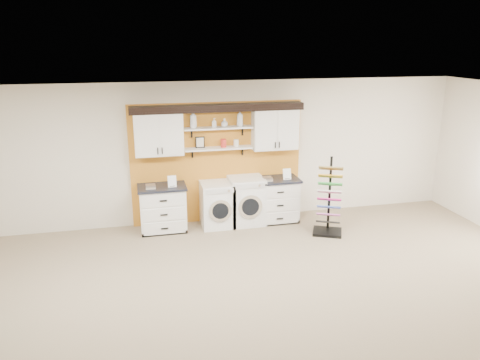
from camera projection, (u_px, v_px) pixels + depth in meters
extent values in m
plane|color=#7F7055|center=(274.00, 331.00, 5.94)|extent=(10.00, 10.00, 0.00)
plane|color=white|center=(280.00, 111.00, 5.13)|extent=(10.00, 10.00, 0.00)
plane|color=beige|center=(217.00, 152.00, 9.27)|extent=(10.00, 0.00, 10.00)
cube|color=#BD7520|center=(217.00, 163.00, 9.29)|extent=(3.40, 0.07, 2.40)
cube|color=silver|center=(159.00, 133.00, 8.70)|extent=(0.90, 0.34, 0.84)
cube|color=silver|center=(147.00, 135.00, 8.49)|extent=(0.42, 0.01, 0.78)
cube|color=silver|center=(171.00, 134.00, 8.58)|extent=(0.42, 0.01, 0.78)
cube|color=silver|center=(275.00, 128.00, 9.18)|extent=(0.90, 0.34, 0.84)
cube|color=silver|center=(266.00, 130.00, 8.97)|extent=(0.42, 0.01, 0.78)
cube|color=silver|center=(288.00, 129.00, 9.07)|extent=(0.42, 0.01, 0.78)
cube|color=silver|center=(218.00, 148.00, 9.04)|extent=(1.32, 0.28, 0.03)
cube|color=silver|center=(218.00, 128.00, 8.93)|extent=(1.32, 0.28, 0.03)
cube|color=black|center=(218.00, 107.00, 8.83)|extent=(3.30, 0.40, 0.10)
cube|color=black|center=(220.00, 111.00, 8.67)|extent=(3.30, 0.04, 0.04)
cube|color=black|center=(200.00, 142.00, 8.98)|extent=(0.18, 0.02, 0.22)
cube|color=beige|center=(200.00, 142.00, 8.97)|extent=(0.14, 0.01, 0.18)
cylinder|color=red|center=(223.00, 143.00, 9.04)|extent=(0.11, 0.11, 0.16)
cylinder|color=silver|center=(236.00, 143.00, 9.09)|extent=(0.10, 0.10, 0.14)
cube|color=silver|center=(163.00, 209.00, 8.98)|extent=(0.85, 0.60, 0.85)
cube|color=black|center=(165.00, 233.00, 8.84)|extent=(0.85, 0.06, 0.07)
cube|color=black|center=(162.00, 187.00, 8.85)|extent=(0.91, 0.66, 0.04)
cube|color=silver|center=(163.00, 201.00, 8.61)|extent=(0.78, 0.02, 0.24)
cube|color=silver|center=(164.00, 214.00, 8.69)|extent=(0.78, 0.02, 0.24)
cube|color=silver|center=(165.00, 228.00, 8.77)|extent=(0.78, 0.02, 0.24)
cube|color=silver|center=(275.00, 200.00, 9.46)|extent=(0.85, 0.60, 0.85)
cube|color=black|center=(279.00, 223.00, 9.33)|extent=(0.85, 0.06, 0.07)
cube|color=black|center=(276.00, 179.00, 9.34)|extent=(0.91, 0.66, 0.04)
cube|color=silver|center=(280.00, 192.00, 9.10)|extent=(0.78, 0.02, 0.24)
cube|color=silver|center=(280.00, 205.00, 9.18)|extent=(0.78, 0.02, 0.24)
cube|color=silver|center=(280.00, 218.00, 9.26)|extent=(0.78, 0.02, 0.24)
cube|color=white|center=(217.00, 204.00, 9.20)|extent=(0.63, 0.66, 0.88)
cube|color=silver|center=(220.00, 191.00, 8.78)|extent=(0.54, 0.02, 0.09)
cylinder|color=silver|center=(220.00, 211.00, 8.89)|extent=(0.44, 0.05, 0.44)
cylinder|color=black|center=(220.00, 211.00, 8.87)|extent=(0.31, 0.03, 0.31)
cube|color=white|center=(246.00, 200.00, 9.32)|extent=(0.68, 0.66, 0.95)
cube|color=silver|center=(250.00, 186.00, 8.89)|extent=(0.58, 0.02, 0.10)
cylinder|color=silver|center=(250.00, 207.00, 9.01)|extent=(0.48, 0.05, 0.48)
cylinder|color=black|center=(250.00, 207.00, 8.99)|extent=(0.34, 0.03, 0.34)
cube|color=black|center=(327.00, 232.00, 8.92)|extent=(0.67, 0.63, 0.05)
cube|color=black|center=(330.00, 193.00, 8.86)|extent=(0.06, 0.06, 1.42)
cube|color=black|center=(328.00, 222.00, 8.88)|extent=(0.51, 0.41, 0.13)
cube|color=#DA61C0|center=(328.00, 215.00, 8.83)|extent=(0.51, 0.41, 0.13)
cube|color=#3355B5|center=(329.00, 207.00, 8.79)|extent=(0.51, 0.41, 0.13)
cube|color=#DD1A7F|center=(329.00, 199.00, 8.75)|extent=(0.51, 0.41, 0.13)
cube|color=white|center=(330.00, 192.00, 8.70)|extent=(0.51, 0.41, 0.13)
cube|color=green|center=(330.00, 184.00, 8.66)|extent=(0.51, 0.41, 0.13)
cube|color=orange|center=(330.00, 176.00, 8.62)|extent=(0.51, 0.41, 0.13)
cube|color=olive|center=(331.00, 168.00, 8.57)|extent=(0.51, 0.41, 0.13)
imported|color=silver|center=(193.00, 119.00, 8.77)|extent=(0.15, 0.15, 0.34)
imported|color=silver|center=(214.00, 123.00, 8.88)|extent=(0.09, 0.09, 0.17)
imported|color=silver|center=(224.00, 123.00, 8.93)|extent=(0.18, 0.18, 0.16)
imported|color=silver|center=(240.00, 118.00, 8.97)|extent=(0.17, 0.17, 0.32)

